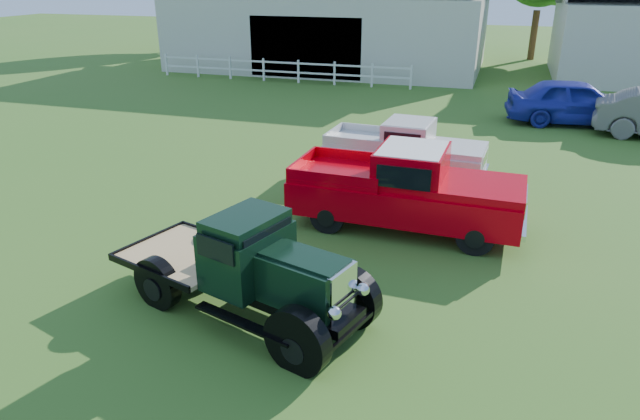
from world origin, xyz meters
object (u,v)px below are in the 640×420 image
(vintage_flatbed, at_px, (244,264))
(red_pickup, at_px, (406,188))
(misc_car_blue, at_px, (576,102))
(white_pickup, at_px, (404,151))

(vintage_flatbed, xyz_separation_m, red_pickup, (1.99, 4.39, 0.05))
(misc_car_blue, bearing_deg, red_pickup, 151.67)
(vintage_flatbed, distance_m, white_pickup, 7.81)
(vintage_flatbed, relative_size, white_pickup, 1.03)
(white_pickup, height_order, misc_car_blue, misc_car_blue)
(red_pickup, bearing_deg, white_pickup, 102.02)
(vintage_flatbed, bearing_deg, red_pickup, 82.51)
(vintage_flatbed, bearing_deg, white_pickup, 96.57)
(vintage_flatbed, relative_size, red_pickup, 0.88)
(vintage_flatbed, xyz_separation_m, misc_car_blue, (6.59, 16.07, -0.06))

